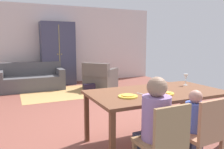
% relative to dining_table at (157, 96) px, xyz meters
% --- Properties ---
extents(ground_plane, '(7.18, 6.65, 0.02)m').
position_rel_dining_table_xyz_m(ground_plane, '(-0.25, 2.11, -0.71)').
color(ground_plane, brown).
extents(back_wall, '(7.18, 0.10, 2.70)m').
position_rel_dining_table_xyz_m(back_wall, '(-0.25, 5.49, 0.65)').
color(back_wall, beige).
rests_on(back_wall, ground_plane).
extents(dining_table, '(1.92, 1.03, 0.76)m').
position_rel_dining_table_xyz_m(dining_table, '(0.00, 0.00, 0.00)').
color(dining_table, brown).
rests_on(dining_table, ground_plane).
extents(plate_near_man, '(0.25, 0.25, 0.02)m').
position_rel_dining_table_xyz_m(plate_near_man, '(-0.53, -0.12, 0.07)').
color(plate_near_man, yellow).
rests_on(plate_near_man, dining_table).
extents(pizza_near_man, '(0.17, 0.17, 0.01)m').
position_rel_dining_table_xyz_m(pizza_near_man, '(-0.53, -0.12, 0.09)').
color(pizza_near_man, gold).
rests_on(pizza_near_man, plate_near_man).
extents(plate_near_child, '(0.25, 0.25, 0.02)m').
position_rel_dining_table_xyz_m(plate_near_child, '(-0.00, -0.18, 0.07)').
color(plate_near_child, yellow).
rests_on(plate_near_child, dining_table).
extents(pizza_near_child, '(0.17, 0.17, 0.01)m').
position_rel_dining_table_xyz_m(pizza_near_child, '(-0.00, -0.18, 0.09)').
color(pizza_near_child, gold).
rests_on(pizza_near_child, plate_near_child).
extents(wine_glass, '(0.07, 0.07, 0.19)m').
position_rel_dining_table_xyz_m(wine_glass, '(0.69, 0.18, 0.20)').
color(wine_glass, silver).
rests_on(wine_glass, dining_table).
extents(fork, '(0.06, 0.15, 0.01)m').
position_rel_dining_table_xyz_m(fork, '(-0.29, -0.05, 0.07)').
color(fork, silver).
rests_on(fork, dining_table).
extents(knife, '(0.01, 0.17, 0.01)m').
position_rel_dining_table_xyz_m(knife, '(0.17, 0.10, 0.07)').
color(knife, silver).
rests_on(knife, dining_table).
extents(dining_chair_man, '(0.44, 0.44, 0.87)m').
position_rel_dining_table_xyz_m(dining_chair_man, '(-0.52, -0.87, -0.20)').
color(dining_chair_man, '#A07A50').
rests_on(dining_chair_man, ground_plane).
extents(person_man, '(0.30, 0.40, 1.11)m').
position_rel_dining_table_xyz_m(person_man, '(-0.53, -0.70, -0.18)').
color(person_man, '#3E4057').
rests_on(person_man, ground_plane).
extents(dining_chair_child, '(0.45, 0.45, 0.87)m').
position_rel_dining_table_xyz_m(dining_chair_child, '(0.01, -0.87, -0.20)').
color(dining_chair_child, '#B37653').
rests_on(dining_chair_child, ground_plane).
extents(person_child, '(0.22, 0.29, 0.92)m').
position_rel_dining_table_xyz_m(person_child, '(-0.00, -0.70, -0.26)').
color(person_child, '#3A3B55').
rests_on(person_child, ground_plane).
extents(area_rug, '(2.60, 1.80, 0.01)m').
position_rel_dining_table_xyz_m(area_rug, '(-0.39, 3.74, -0.69)').
color(area_rug, tan).
rests_on(area_rug, ground_plane).
extents(couch, '(1.89, 0.86, 0.82)m').
position_rel_dining_table_xyz_m(couch, '(-1.32, 4.60, -0.39)').
color(couch, '#4F4E51').
rests_on(couch, ground_plane).
extents(armchair, '(1.21, 1.21, 0.82)m').
position_rel_dining_table_xyz_m(armchair, '(0.66, 3.90, -0.38)').
color(armchair, '#564D49').
rests_on(armchair, ground_plane).
extents(armoire, '(1.10, 0.59, 2.10)m').
position_rel_dining_table_xyz_m(armoire, '(-0.39, 5.10, 0.35)').
color(armoire, '#393A53').
rests_on(armoire, ground_plane).
extents(handbag, '(0.32, 0.16, 0.26)m').
position_rel_dining_table_xyz_m(handbag, '(0.15, 3.44, -0.57)').
color(handbag, black).
rests_on(handbag, ground_plane).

